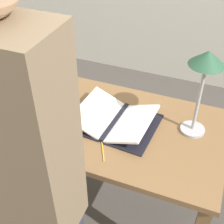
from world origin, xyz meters
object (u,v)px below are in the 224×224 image
(open_book, at_px, (115,120))
(reading_lamp, at_px, (205,69))
(book_standing_upright, at_px, (65,102))
(coffee_mug, at_px, (73,109))
(pencil, at_px, (103,150))
(book_stack_tall, at_px, (32,96))
(person_reader, at_px, (33,206))

(open_book, xyz_separation_m, reading_lamp, (0.42, 0.10, 0.36))
(book_standing_upright, bearing_deg, coffee_mug, 15.15)
(open_book, xyz_separation_m, pencil, (0.02, -0.22, -0.02))
(book_stack_tall, distance_m, book_standing_upright, 0.21)
(coffee_mug, distance_m, person_reader, 0.73)
(coffee_mug, relative_size, pencil, 0.65)
(person_reader, bearing_deg, reading_lamp, -119.93)
(pencil, bearing_deg, reading_lamp, 38.47)
(book_standing_upright, distance_m, person_reader, 0.72)
(open_book, height_order, person_reader, person_reader)
(coffee_mug, xyz_separation_m, person_reader, (0.19, -0.69, 0.10))
(book_stack_tall, height_order, coffee_mug, book_stack_tall)
(open_book, xyz_separation_m, coffee_mug, (-0.25, -0.03, 0.02))
(coffee_mug, bearing_deg, open_book, 6.20)
(book_stack_tall, xyz_separation_m, person_reader, (0.45, -0.68, 0.06))
(open_book, distance_m, book_standing_upright, 0.30)
(book_stack_tall, height_order, pencil, book_stack_tall)
(book_stack_tall, bearing_deg, reading_lamp, 8.65)
(open_book, relative_size, pencil, 3.22)
(open_book, distance_m, book_stack_tall, 0.51)
(reading_lamp, relative_size, person_reader, 0.27)
(pencil, bearing_deg, open_book, 94.74)
(open_book, relative_size, book_standing_upright, 2.41)
(coffee_mug, distance_m, pencil, 0.33)
(book_stack_tall, bearing_deg, open_book, 4.90)
(book_stack_tall, distance_m, person_reader, 0.82)
(reading_lamp, bearing_deg, open_book, -166.97)
(open_book, bearing_deg, person_reader, -90.18)
(open_book, bearing_deg, coffee_mug, -169.91)
(pencil, height_order, person_reader, person_reader)
(person_reader, bearing_deg, coffee_mug, -74.29)
(open_book, bearing_deg, book_stack_tall, -171.21)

